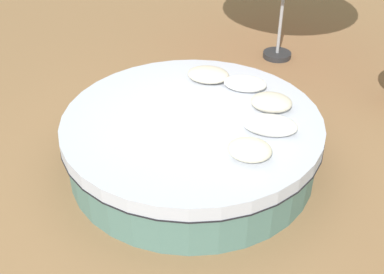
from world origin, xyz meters
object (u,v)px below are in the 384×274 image
Objects in this scene: throw_pillow_1 at (270,125)px; throw_pillow_4 at (208,75)px; throw_pillow_0 at (250,150)px; round_bed at (192,141)px; throw_pillow_2 at (271,102)px; throw_pillow_3 at (245,84)px.

throw_pillow_4 is at bearing 130.29° from throw_pillow_1.
throw_pillow_0 reaches higher than throw_pillow_4.
throw_pillow_2 is (0.79, 0.36, 0.38)m from round_bed.
throw_pillow_3 is 0.99× the size of throw_pillow_4.
throw_pillow_0 is 0.85× the size of throw_pillow_3.
round_bed is 5.64× the size of throw_pillow_3.
throw_pillow_2 is 0.91m from throw_pillow_4.
throw_pillow_4 is (-0.80, 0.95, -0.02)m from throw_pillow_1.
throw_pillow_2 reaches higher than throw_pillow_4.
throw_pillow_1 reaches higher than throw_pillow_0.
throw_pillow_3 is (0.46, 0.71, 0.38)m from round_bed.
throw_pillow_1 reaches higher than throw_pillow_4.
throw_pillow_2 is at bearing 82.32° from throw_pillow_0.
throw_pillow_3 is (-0.33, 0.35, 0.00)m from throw_pillow_2.
throw_pillow_3 is (-0.35, 0.82, -0.02)m from throw_pillow_1.
throw_pillow_0 is at bearing -64.85° from throw_pillow_4.
throw_pillow_4 is (-0.78, 0.48, -0.00)m from throw_pillow_2.
throw_pillow_0 is at bearing -80.92° from throw_pillow_3.
throw_pillow_0 reaches higher than throw_pillow_2.
throw_pillow_2 is (-0.02, 0.47, -0.02)m from throw_pillow_1.
throw_pillow_1 reaches higher than round_bed.
throw_pillow_1 is (0.15, 0.45, 0.00)m from throw_pillow_0.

